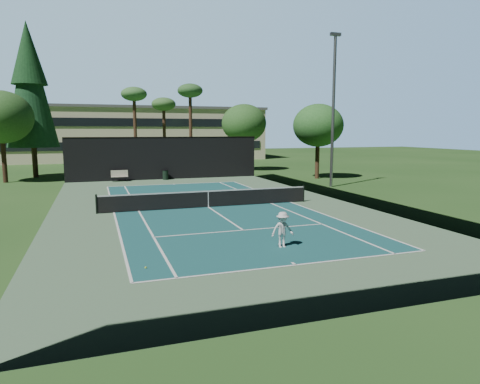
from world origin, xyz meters
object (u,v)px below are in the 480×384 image
object	(u,v)px
player	(283,230)
tennis_ball_a	(146,268)
tennis_ball_b	(178,204)
trash_bin	(165,175)
tennis_ball_c	(200,198)
park_bench	(120,176)
tennis_ball_d	(129,199)
tennis_net	(208,198)

from	to	relation	value
player	tennis_ball_a	bearing A→B (deg)	-168.35
tennis_ball_b	trash_bin	world-z (taller)	trash_bin
tennis_ball_b	tennis_ball_c	size ratio (longest dim) A/B	1.04
tennis_ball_a	tennis_ball_c	world-z (taller)	tennis_ball_a
tennis_ball_c	park_bench	distance (m)	13.07
tennis_ball_d	player	bearing A→B (deg)	-71.05
tennis_ball_c	trash_bin	bearing A→B (deg)	91.82
tennis_ball_c	tennis_ball_d	world-z (taller)	same
tennis_ball_d	tennis_net	bearing A→B (deg)	-46.00
tennis_ball_c	tennis_net	bearing A→B (deg)	-94.64
tennis_ball_b	tennis_net	bearing A→B (deg)	-46.53
player	tennis_ball_a	xyz separation A→B (m)	(-5.44, -0.95, -0.68)
tennis_ball_d	tennis_ball_a	bearing A→B (deg)	-92.31
tennis_ball_c	tennis_ball_b	bearing A→B (deg)	-137.59
tennis_ball_b	park_bench	xyz separation A→B (m)	(-2.74, 13.90, 0.51)
trash_bin	tennis_net	bearing A→B (deg)	-89.55
park_bench	trash_bin	world-z (taller)	park_bench
tennis_net	tennis_ball_a	world-z (taller)	tennis_net
tennis_net	player	bearing A→B (deg)	-86.90
tennis_ball_b	trash_bin	size ratio (longest dim) A/B	0.08
tennis_ball_d	park_bench	size ratio (longest dim) A/B	0.05
tennis_net	tennis_ball_a	xyz separation A→B (m)	(-4.92, -10.58, -0.52)
park_bench	tennis_net	bearing A→B (deg)	-74.54
park_bench	tennis_ball_a	bearing A→B (deg)	-91.38
player	tennis_net	bearing A→B (deg)	94.81
tennis_ball_b	tennis_ball_c	distance (m)	2.46
tennis_ball_a	tennis_ball_c	bearing A→B (deg)	69.49
tennis_ball_b	tennis_ball_d	distance (m)	3.96
tennis_net	park_bench	xyz separation A→B (m)	(-4.30, 15.53, -0.01)
player	tennis_ball_d	world-z (taller)	player
tennis_net	tennis_ball_d	bearing A→B (deg)	134.00
tennis_ball_b	tennis_ball_d	world-z (taller)	tennis_ball_b
player	trash_bin	world-z (taller)	player
tennis_ball_d	trash_bin	size ratio (longest dim) A/B	0.07
tennis_ball_a	tennis_ball_b	world-z (taller)	tennis_ball_a
tennis_ball_a	tennis_ball_b	distance (m)	12.67
trash_bin	park_bench	bearing A→B (deg)	-179.85
tennis_ball_c	player	bearing A→B (deg)	-88.88
tennis_ball_d	trash_bin	bearing A→B (deg)	69.25
trash_bin	tennis_ball_c	bearing A→B (deg)	-88.18
tennis_ball_b	tennis_ball_c	bearing A→B (deg)	42.41
tennis_ball_a	tennis_ball_b	bearing A→B (deg)	74.56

